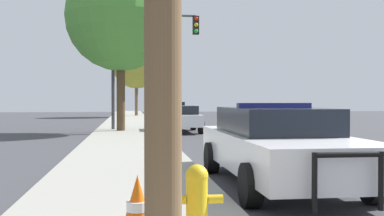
% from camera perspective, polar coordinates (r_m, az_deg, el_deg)
% --- Properties ---
extents(sidewalk_left, '(3.00, 110.00, 0.13)m').
position_cam_1_polar(sidewalk_left, '(6.62, -7.89, -11.92)').
color(sidewalk_left, '#99968C').
rests_on(sidewalk_left, ground_plane).
extents(police_car, '(2.11, 5.45, 1.48)m').
position_cam_1_polar(police_car, '(8.82, 10.08, -4.22)').
color(police_car, white).
rests_on(police_car, ground_plane).
extents(fire_hydrant, '(0.57, 0.25, 0.72)m').
position_cam_1_polar(fire_hydrant, '(5.26, 0.58, -10.33)').
color(fire_hydrant, gold).
rests_on(fire_hydrant, sidewalk_left).
extents(traffic_light, '(4.23, 0.35, 5.66)m').
position_cam_1_polar(traffic_light, '(23.47, -5.39, 7.31)').
color(traffic_light, '#424247').
rests_on(traffic_light, sidewalk_left).
extents(car_background_distant, '(2.11, 4.34, 1.32)m').
position_cam_1_polar(car_background_distant, '(48.46, -1.98, 0.02)').
color(car_background_distant, '#333856').
rests_on(car_background_distant, ground_plane).
extents(car_background_midblock, '(1.88, 4.32, 1.26)m').
position_cam_1_polar(car_background_midblock, '(22.91, -1.40, -1.17)').
color(car_background_midblock, silver).
rests_on(car_background_midblock, ground_plane).
extents(tree_sidewalk_far, '(4.32, 4.32, 6.74)m').
position_cam_1_polar(tree_sidewalk_far, '(43.46, -6.61, 5.15)').
color(tree_sidewalk_far, brown).
rests_on(tree_sidewalk_far, sidewalk_left).
extents(tree_sidewalk_mid, '(5.04, 5.04, 7.76)m').
position_cam_1_polar(tree_sidewalk_mid, '(22.60, -8.46, 10.70)').
color(tree_sidewalk_mid, '#4C3823').
rests_on(tree_sidewalk_mid, sidewalk_left).
extents(traffic_cone, '(0.40, 0.40, 0.68)m').
position_cam_1_polar(traffic_cone, '(4.82, -6.48, -11.85)').
color(traffic_cone, orange).
rests_on(traffic_cone, sidewalk_left).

